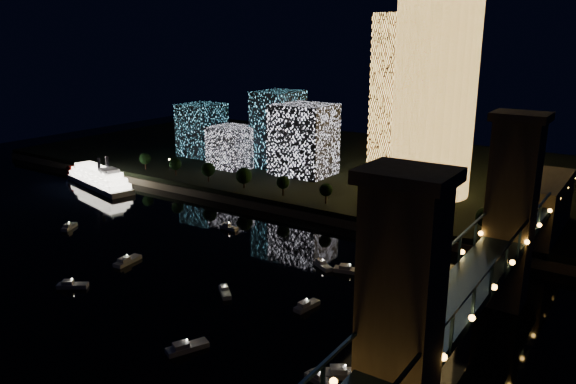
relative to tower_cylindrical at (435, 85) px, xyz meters
The scene contains 11 objects.
ground 135.00m from the tower_cylindrical, 97.82° to the right, with size 520.00×520.00×0.00m, color black.
far_bank 60.81m from the tower_cylindrical, 115.85° to the left, with size 420.00×160.00×5.00m, color black.
seawall 66.05m from the tower_cylindrical, 111.87° to the right, with size 420.00×6.00×3.00m, color #6B5E4C.
tower_cylindrical is the anchor object (origin of this frame).
tower_rectangular 22.34m from the tower_cylindrical, 145.83° to the left, with size 22.43×22.43×71.38m, color #FFB951.
midrise_blocks 90.10m from the tower_cylindrical, behind, with size 91.09×36.40×36.62m.
truss_bridge 134.11m from the tower_cylindrical, 68.40° to the right, with size 13.00×266.00×50.00m.
riverboat 155.80m from the tower_cylindrical, 157.61° to the right, with size 52.00×21.73×15.38m.
motorboats 120.46m from the tower_cylindrical, 98.77° to the right, with size 133.77×73.52×2.78m.
esplanade_trees 68.24m from the tower_cylindrical, 139.44° to the right, with size 166.05×6.95×8.97m.
street_lamps 71.73m from the tower_cylindrical, 149.05° to the right, with size 132.70×0.70×5.65m.
Camera 1 is at (93.13, -91.89, 67.91)m, focal length 35.00 mm.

